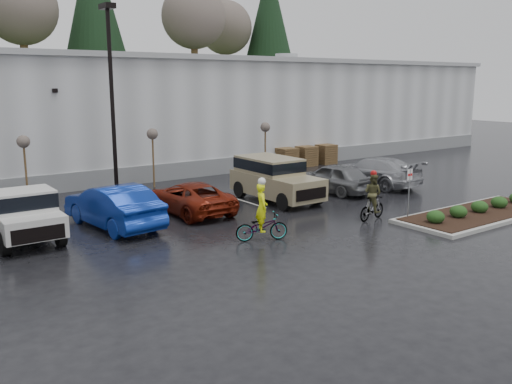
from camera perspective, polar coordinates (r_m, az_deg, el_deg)
ground at (r=20.24m, az=9.25°, el=-4.78°), size 120.00×120.00×0.00m
warehouse at (r=38.32m, az=-14.57°, el=8.22°), size 60.50×15.50×7.20m
wooded_ridge at (r=60.36m, az=-22.55°, el=8.19°), size 80.00×25.00×6.00m
lamppost at (r=27.51m, az=-15.01°, el=11.27°), size 0.50×1.00×9.22m
sapling_west at (r=27.48m, az=-23.27°, el=4.54°), size 0.60×0.60×3.20m
sapling_mid at (r=29.54m, az=-10.85°, el=5.70°), size 0.60×0.60×3.20m
sapling_east at (r=33.37m, az=0.98°, el=6.55°), size 0.60×0.60×3.20m
pallet_stack_a at (r=35.90m, az=3.23°, el=3.59°), size 1.20×1.20×1.35m
pallet_stack_b at (r=36.98m, az=5.29°, el=3.80°), size 1.20×1.20×1.35m
pallet_stack_c at (r=38.18m, az=7.35°, el=3.99°), size 1.20×1.20×1.35m
curb_island at (r=24.99m, az=22.41°, el=-2.20°), size 8.00×3.00×0.15m
mulch_bed at (r=24.97m, az=22.43°, el=-1.99°), size 7.60×2.60×0.04m
shrub_a at (r=22.48m, az=18.38°, el=-2.49°), size 0.70×0.70×0.52m
shrub_b at (r=23.68m, az=20.53°, el=-1.94°), size 0.70×0.70×0.52m
shrub_c at (r=24.92m, az=22.47°, el=-1.45°), size 0.70×0.70×0.52m
shrub_d at (r=26.18m, az=24.23°, el=-0.99°), size 0.70×0.70×0.52m
fire_lane_sign at (r=22.82m, az=15.82°, el=0.42°), size 0.30×0.05×2.20m
pickup_white at (r=21.48m, az=-23.64°, el=-1.96°), size 2.10×5.20×1.96m
car_blue at (r=21.96m, az=-14.82°, el=-1.43°), size 2.45×5.36×1.70m
car_red at (r=23.77m, az=-6.99°, el=-0.57°), size 2.32×4.94×1.36m
suv_tan at (r=25.93m, az=2.17°, el=1.31°), size 2.20×5.10×2.06m
car_grey at (r=28.17m, az=8.10°, el=1.49°), size 2.39×4.72×1.54m
car_far_silver at (r=30.41m, az=12.26°, el=2.14°), size 2.68×5.68×1.60m
cyclist_hivis at (r=19.48m, az=0.60°, el=-3.09°), size 2.01×1.33×2.31m
cyclist_olive at (r=22.83m, az=12.15°, el=-1.00°), size 1.67×0.83×2.09m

